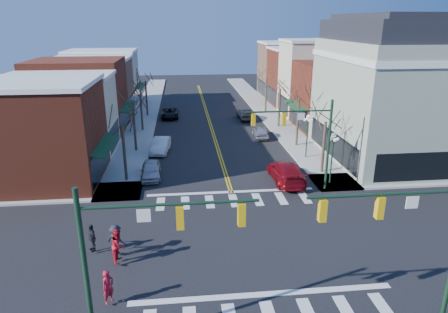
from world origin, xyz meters
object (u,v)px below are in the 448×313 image
object	(u,v)px
car_left_far	(170,113)
pedestrian_red_a	(108,287)
car_right_far	(245,114)
victorian_corner	(399,89)
car_left_mid	(161,145)
car_right_mid	(260,132)
car_left_near	(151,170)
pedestrian_dark_b	(116,239)
lamppost_midblock	(308,129)
lamppost_corner	(333,150)
car_right_near	(286,172)
pedestrian_dark_a	(92,238)
pedestrian_red_b	(118,245)

from	to	relation	value
car_left_far	pedestrian_red_a	xyz separation A→B (m)	(-2.04, -38.27, 0.31)
car_left_far	car_right_far	bearing A→B (deg)	-12.54
victorian_corner	car_left_mid	size ratio (longest dim) A/B	3.25
car_right_mid	pedestrian_red_a	bearing A→B (deg)	68.64
car_left_near	car_right_mid	xyz separation A→B (m)	(11.64, 11.15, -0.01)
car_left_mid	pedestrian_dark_b	size ratio (longest dim) A/B	2.47
victorian_corner	car_left_far	bearing A→B (deg)	138.53
car_right_mid	pedestrian_dark_b	world-z (taller)	pedestrian_dark_b
victorian_corner	car_right_far	bearing A→B (deg)	124.46
car_left_far	pedestrian_red_a	world-z (taller)	pedestrian_red_a
victorian_corner	car_right_far	size ratio (longest dim) A/B	3.25
car_left_mid	car_right_far	xyz separation A→B (m)	(10.65, 13.04, -0.00)
car_right_mid	pedestrian_dark_b	size ratio (longest dim) A/B	2.22
lamppost_midblock	car_right_far	xyz separation A→B (m)	(-3.40, 16.55, -2.24)
car_left_far	car_right_far	world-z (taller)	car_right_far
lamppost_corner	car_right_mid	world-z (taller)	lamppost_corner
car_right_near	pedestrian_red_a	size ratio (longest dim) A/B	3.38
car_left_mid	car_right_near	world-z (taller)	car_right_near
lamppost_corner	car_left_near	world-z (taller)	lamppost_corner
car_left_near	pedestrian_dark_a	distance (m)	11.71
victorian_corner	pedestrian_dark_b	size ratio (longest dim) A/B	8.01
pedestrian_red_b	car_right_mid	bearing A→B (deg)	-23.11
car_right_far	pedestrian_red_a	distance (m)	38.07
lamppost_corner	pedestrian_dark_a	distance (m)	19.20
lamppost_corner	pedestrian_red_b	bearing A→B (deg)	-148.15
car_left_mid	pedestrian_dark_a	world-z (taller)	pedestrian_dark_a
car_right_far	pedestrian_dark_a	size ratio (longest dim) A/B	2.67
car_right_near	pedestrian_red_b	size ratio (longest dim) A/B	2.92
lamppost_midblock	car_right_far	size ratio (longest dim) A/B	0.99
lamppost_midblock	pedestrian_red_a	distance (m)	25.02
car_left_near	car_left_far	size ratio (longest dim) A/B	0.82
victorian_corner	pedestrian_red_a	world-z (taller)	victorian_corner
car_right_near	lamppost_midblock	bearing A→B (deg)	-121.64
lamppost_midblock	car_right_near	size ratio (longest dim) A/B	0.76
car_left_near	car_right_far	size ratio (longest dim) A/B	0.92
car_left_mid	pedestrian_red_b	size ratio (longest dim) A/B	2.26
pedestrian_red_a	pedestrian_red_b	world-z (taller)	pedestrian_red_b
car_left_mid	car_right_mid	size ratio (longest dim) A/B	1.11
car_left_far	car_right_near	xyz separation A→B (m)	(10.06, -24.25, 0.14)
victorian_corner	car_left_mid	bearing A→B (deg)	169.84
car_left_near	pedestrian_dark_a	bearing A→B (deg)	-104.55
pedestrian_red_a	car_left_far	bearing A→B (deg)	36.94
lamppost_midblock	pedestrian_red_b	bearing A→B (deg)	-133.86
lamppost_corner	car_right_far	bearing A→B (deg)	98.39
lamppost_corner	car_right_near	bearing A→B (deg)	164.00
victorian_corner	pedestrian_red_b	size ratio (longest dim) A/B	7.33
victorian_corner	lamppost_midblock	distance (m)	9.10
lamppost_corner	car_left_mid	world-z (taller)	lamppost_corner
car_right_far	pedestrian_red_a	size ratio (longest dim) A/B	2.61
victorian_corner	lamppost_corner	xyz separation A→B (m)	(-8.30, -6.00, -3.70)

